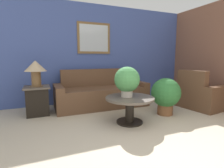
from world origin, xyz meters
name	(u,v)px	position (x,y,z in m)	size (l,w,h in m)	color
wall_back	(95,54)	(0.00, 3.41, 1.31)	(7.54, 0.09, 2.60)	#42569E
couch_main	(101,94)	(-0.02, 2.82, 0.30)	(2.24, 0.86, 0.91)	brown
armchair	(199,95)	(2.15, 1.80, 0.30)	(0.98, 1.16, 0.91)	brown
coffee_table	(130,104)	(0.08, 1.53, 0.35)	(0.89, 0.89, 0.49)	black
side_table	(38,100)	(-1.49, 2.70, 0.31)	(0.51, 0.51, 0.61)	black
table_lamp	(36,69)	(-1.49, 2.70, 0.97)	(0.44, 0.44, 0.54)	brown
potted_plant_on_table	(127,80)	(0.05, 1.58, 0.79)	(0.46, 0.46, 0.55)	beige
potted_plant_floor	(166,94)	(1.01, 1.67, 0.44)	(0.61, 0.61, 0.78)	brown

